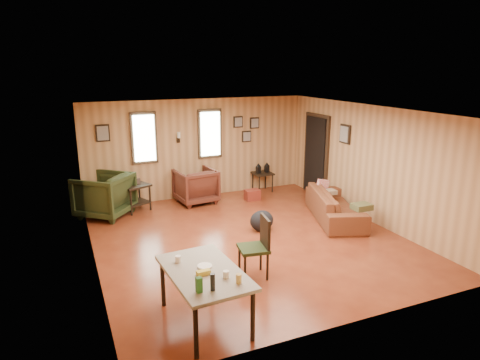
{
  "coord_description": "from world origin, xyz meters",
  "views": [
    {
      "loc": [
        -3.1,
        -6.84,
        3.18
      ],
      "look_at": [
        0.0,
        0.4,
        1.05
      ],
      "focal_mm": 32.0,
      "sensor_mm": 36.0,
      "label": 1
    }
  ],
  "objects_px": {
    "sofa": "(335,201)",
    "recliner_brown": "(196,184)",
    "dining_table": "(204,276)",
    "side_table": "(263,172)",
    "recliner_green": "(104,193)",
    "end_table": "(135,193)"
  },
  "relations": [
    {
      "from": "recliner_brown",
      "to": "end_table",
      "type": "xyz_separation_m",
      "value": [
        -1.42,
        -0.03,
        -0.03
      ]
    },
    {
      "from": "sofa",
      "to": "side_table",
      "type": "distance_m",
      "value": 2.53
    },
    {
      "from": "recliner_brown",
      "to": "side_table",
      "type": "height_order",
      "value": "recliner_brown"
    },
    {
      "from": "dining_table",
      "to": "recliner_brown",
      "type": "bearing_deg",
      "value": 70.0
    },
    {
      "from": "sofa",
      "to": "side_table",
      "type": "height_order",
      "value": "sofa"
    },
    {
      "from": "sofa",
      "to": "dining_table",
      "type": "bearing_deg",
      "value": 143.42
    },
    {
      "from": "recliner_green",
      "to": "side_table",
      "type": "distance_m",
      "value": 3.98
    },
    {
      "from": "sofa",
      "to": "end_table",
      "type": "relative_size",
      "value": 2.82
    },
    {
      "from": "sofa",
      "to": "side_table",
      "type": "xyz_separation_m",
      "value": [
        -0.49,
        2.47,
        0.11
      ]
    },
    {
      "from": "sofa",
      "to": "recliner_green",
      "type": "xyz_separation_m",
      "value": [
        -4.45,
        2.12,
        0.11
      ]
    },
    {
      "from": "end_table",
      "to": "dining_table",
      "type": "bearing_deg",
      "value": -89.48
    },
    {
      "from": "sofa",
      "to": "end_table",
      "type": "height_order",
      "value": "sofa"
    },
    {
      "from": "recliner_green",
      "to": "dining_table",
      "type": "distance_m",
      "value": 4.68
    },
    {
      "from": "end_table",
      "to": "side_table",
      "type": "relative_size",
      "value": 0.98
    },
    {
      "from": "dining_table",
      "to": "recliner_green",
      "type": "bearing_deg",
      "value": 94.91
    },
    {
      "from": "end_table",
      "to": "dining_table",
      "type": "xyz_separation_m",
      "value": [
        0.04,
        -4.73,
        0.24
      ]
    },
    {
      "from": "recliner_brown",
      "to": "side_table",
      "type": "distance_m",
      "value": 1.88
    },
    {
      "from": "sofa",
      "to": "recliner_brown",
      "type": "distance_m",
      "value": 3.26
    },
    {
      "from": "recliner_green",
      "to": "recliner_brown",
      "type": "bearing_deg",
      "value": 133.84
    },
    {
      "from": "dining_table",
      "to": "end_table",
      "type": "bearing_deg",
      "value": 86.71
    },
    {
      "from": "sofa",
      "to": "recliner_green",
      "type": "height_order",
      "value": "recliner_green"
    },
    {
      "from": "recliner_brown",
      "to": "recliner_green",
      "type": "distance_m",
      "value": 2.1
    }
  ]
}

